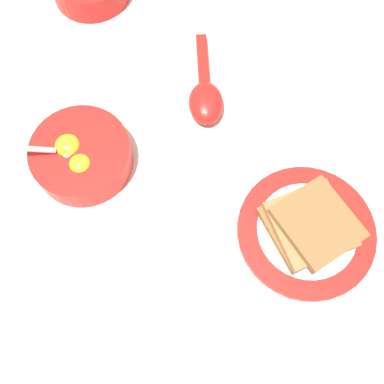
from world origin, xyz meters
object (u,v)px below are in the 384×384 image
object	(u,v)px
egg_bowl	(81,155)
toast_sandwich	(311,224)
toast_plate	(306,231)
soup_spoon	(205,96)

from	to	relation	value
egg_bowl	toast_sandwich	distance (m)	0.33
toast_plate	toast_sandwich	distance (m)	0.02
egg_bowl	soup_spoon	bearing A→B (deg)	-40.95
toast_sandwich	soup_spoon	bearing A→B (deg)	52.29
egg_bowl	toast_plate	size ratio (longest dim) A/B	0.76
toast_sandwich	egg_bowl	bearing A→B (deg)	90.52
toast_plate	toast_sandwich	xyz separation A→B (m)	(0.00, 0.00, 0.02)
soup_spoon	egg_bowl	bearing A→B (deg)	139.05
egg_bowl	toast_sandwich	world-z (taller)	egg_bowl
egg_bowl	soup_spoon	world-z (taller)	egg_bowl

